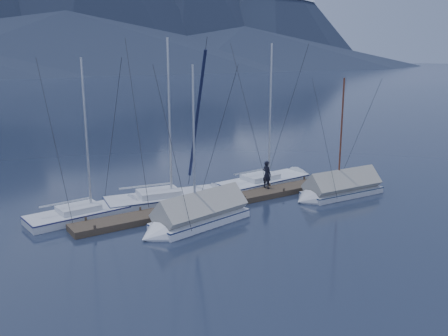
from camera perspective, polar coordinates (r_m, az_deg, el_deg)
The scene contains 9 objects.
ground at distance 26.50m, azimuth 2.39°, elevation -5.47°, with size 1000.00×1000.00×0.00m, color black.
dock at distance 28.03m, azimuth 0.00°, elevation -4.16°, with size 18.00×1.50×0.54m.
mooring_posts at distance 27.70m, azimuth -0.87°, elevation -3.86°, with size 15.12×1.52×0.35m.
sailboat_open_left at distance 27.18m, azimuth -14.69°, elevation -5.06°, with size 7.19×3.02×9.31m.
sailboat_open_mid at distance 28.74m, azimuth -5.26°, elevation -3.62°, with size 8.20×3.70×10.50m.
sailboat_open_right at distance 32.77m, azimuth 6.09°, elevation -1.51°, with size 7.90×3.33×10.26m.
sailboat_covered_near at distance 30.33m, azimuth 13.37°, elevation -2.59°, with size 6.31×2.69×8.09m.
sailboat_covered_far at distance 24.45m, azimuth -3.74°, elevation -6.04°, with size 6.63×3.11×8.96m.
person at distance 30.09m, azimuth 5.17°, elevation -0.79°, with size 0.64×0.42×1.77m, color black.
Camera 1 is at (-14.70, -20.33, 8.54)m, focal length 38.00 mm.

